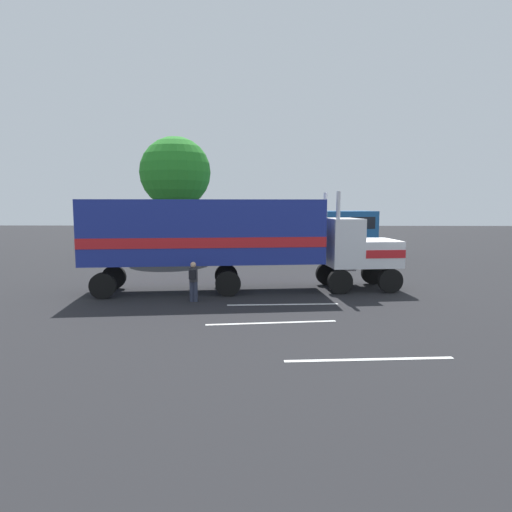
% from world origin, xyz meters
% --- Properties ---
extents(ground_plane, '(120.00, 120.00, 0.00)m').
position_xyz_m(ground_plane, '(0.00, 0.00, 0.00)').
color(ground_plane, '#232326').
extents(lane_stripe_near, '(4.40, 0.48, 0.01)m').
position_xyz_m(lane_stripe_near, '(-4.42, -3.50, 0.01)').
color(lane_stripe_near, silver).
rests_on(lane_stripe_near, ground_plane).
extents(lane_stripe_mid, '(4.38, 0.75, 0.01)m').
position_xyz_m(lane_stripe_mid, '(-4.90, -6.26, 0.01)').
color(lane_stripe_mid, silver).
rests_on(lane_stripe_mid, ground_plane).
extents(lane_stripe_far, '(4.40, 0.52, 0.01)m').
position_xyz_m(lane_stripe_far, '(-2.45, -9.75, 0.01)').
color(lane_stripe_far, silver).
rests_on(lane_stripe_far, ground_plane).
extents(semi_truck, '(14.36, 4.44, 4.50)m').
position_xyz_m(semi_truck, '(-6.74, -0.77, 2.52)').
color(semi_truck, silver).
rests_on(semi_truck, ground_plane).
extents(person_bystander, '(0.34, 0.46, 1.63)m').
position_xyz_m(person_bystander, '(-8.03, -3.01, 0.89)').
color(person_bystander, '#2D3347').
rests_on(person_bystander, ground_plane).
extents(parked_bus, '(11.29, 4.95, 3.40)m').
position_xyz_m(parked_bus, '(-2.10, 13.25, 2.07)').
color(parked_bus, '#1E5999').
rests_on(parked_bus, ground_plane).
extents(tree_left, '(5.19, 5.19, 8.84)m').
position_xyz_m(tree_left, '(-11.71, 12.39, 6.23)').
color(tree_left, brown).
rests_on(tree_left, ground_plane).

